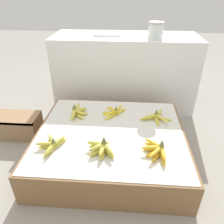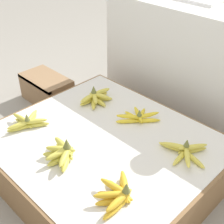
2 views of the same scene
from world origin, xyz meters
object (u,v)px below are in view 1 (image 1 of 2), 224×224
(banana_bunch_front_midleft, at_px, (102,148))
(glass_jar, at_px, (156,30))
(banana_bunch_middle_midright, at_px, (157,117))
(foam_tray_white, at_px, (108,34))
(banana_bunch_front_midright, at_px, (157,150))
(banana_bunch_middle_midleft, at_px, (114,112))
(banana_bunch_middle_left, at_px, (77,112))
(banana_bunch_front_left, at_px, (52,144))
(wooden_crate, at_px, (18,125))

(banana_bunch_front_midleft, distance_m, glass_jar, 1.20)
(banana_bunch_middle_midright, xyz_separation_m, foam_tray_white, (-0.45, 0.70, 0.49))
(banana_bunch_front_midright, relative_size, banana_bunch_middle_midleft, 1.02)
(banana_bunch_middle_left, relative_size, foam_tray_white, 0.88)
(banana_bunch_middle_left, relative_size, glass_jar, 1.57)
(banana_bunch_front_midleft, bearing_deg, foam_tray_white, 93.03)
(banana_bunch_middle_left, height_order, foam_tray_white, foam_tray_white)
(banana_bunch_front_left, distance_m, glass_jar, 1.33)
(banana_bunch_front_midleft, distance_m, banana_bunch_middle_left, 0.52)
(glass_jar, bearing_deg, wooden_crate, -155.67)
(banana_bunch_front_midleft, relative_size, banana_bunch_middle_midright, 0.77)
(banana_bunch_front_left, bearing_deg, foam_tray_white, 75.88)
(banana_bunch_middle_left, bearing_deg, wooden_crate, 178.90)
(banana_bunch_front_midright, xyz_separation_m, banana_bunch_middle_midleft, (-0.30, 0.47, -0.01))
(banana_bunch_front_midleft, height_order, banana_bunch_middle_left, banana_bunch_front_midleft)
(banana_bunch_front_left, relative_size, banana_bunch_middle_left, 0.93)
(banana_bunch_middle_midleft, height_order, foam_tray_white, foam_tray_white)
(wooden_crate, distance_m, banana_bunch_middle_midright, 1.21)
(banana_bunch_front_left, bearing_deg, banana_bunch_middle_midleft, 50.02)
(wooden_crate, bearing_deg, banana_bunch_middle_midright, -1.68)
(banana_bunch_front_left, bearing_deg, banana_bunch_middle_left, 79.47)
(banana_bunch_front_midright, bearing_deg, foam_tray_white, 110.10)
(banana_bunch_middle_midright, bearing_deg, banana_bunch_middle_left, 177.83)
(banana_bunch_middle_left, distance_m, banana_bunch_middle_midright, 0.65)
(banana_bunch_front_midright, relative_size, banana_bunch_middle_midright, 0.87)
(banana_bunch_front_left, height_order, banana_bunch_front_midright, banana_bunch_front_midright)
(banana_bunch_front_midright, distance_m, banana_bunch_middle_midright, 0.42)
(wooden_crate, distance_m, banana_bunch_front_midright, 1.26)
(banana_bunch_middle_midleft, bearing_deg, foam_tray_white, 99.25)
(wooden_crate, distance_m, foam_tray_white, 1.20)
(banana_bunch_middle_midright, bearing_deg, foam_tray_white, 122.57)
(banana_bunch_middle_left, bearing_deg, foam_tray_white, 73.71)
(glass_jar, bearing_deg, banana_bunch_front_midright, -92.00)
(banana_bunch_front_midright, height_order, banana_bunch_middle_midleft, banana_bunch_front_midright)
(banana_bunch_middle_midright, bearing_deg, banana_bunch_front_midright, -95.67)
(banana_bunch_middle_left, bearing_deg, banana_bunch_front_midleft, -60.05)
(wooden_crate, distance_m, banana_bunch_front_midleft, 0.95)
(banana_bunch_front_midleft, bearing_deg, glass_jar, 68.98)
(banana_bunch_middle_midleft, height_order, banana_bunch_middle_midright, banana_bunch_middle_midright)
(wooden_crate, relative_size, glass_jar, 2.63)
(wooden_crate, relative_size, banana_bunch_front_midleft, 1.91)
(banana_bunch_front_midright, distance_m, foam_tray_white, 1.29)
(banana_bunch_middle_midright, bearing_deg, banana_bunch_middle_midleft, 170.52)
(foam_tray_white, bearing_deg, wooden_crate, -138.30)
(banana_bunch_middle_left, bearing_deg, banana_bunch_middle_midleft, 6.18)
(banana_bunch_front_left, relative_size, foam_tray_white, 0.82)
(banana_bunch_middle_midleft, bearing_deg, glass_jar, 56.85)
(wooden_crate, xyz_separation_m, banana_bunch_middle_midright, (1.20, -0.04, 0.17))
(banana_bunch_middle_left, xyz_separation_m, foam_tray_white, (0.20, 0.68, 0.48))
(banana_bunch_front_left, distance_m, banana_bunch_middle_midright, 0.83)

